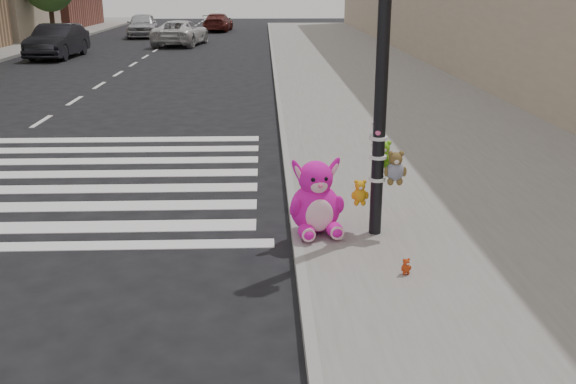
{
  "coord_description": "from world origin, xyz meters",
  "views": [
    {
      "loc": [
        1.14,
        -6.15,
        3.32
      ],
      "look_at": [
        1.43,
        1.73,
        0.75
      ],
      "focal_mm": 40.0,
      "sensor_mm": 36.0,
      "label": 1
    }
  ],
  "objects_px": {
    "pink_bunny": "(316,202)",
    "car_white_near": "(181,33)",
    "red_teddy": "(406,266)",
    "signal_pole": "(382,113)",
    "car_dark_far": "(57,41)"
  },
  "relations": [
    {
      "from": "signal_pole",
      "to": "red_teddy",
      "type": "height_order",
      "value": "signal_pole"
    },
    {
      "from": "pink_bunny",
      "to": "signal_pole",
      "type": "bearing_deg",
      "value": -11.39
    },
    {
      "from": "signal_pole",
      "to": "car_dark_far",
      "type": "xyz_separation_m",
      "value": [
        -11.08,
        22.87,
        -0.99
      ]
    },
    {
      "from": "pink_bunny",
      "to": "car_dark_far",
      "type": "bearing_deg",
      "value": 104.12
    },
    {
      "from": "red_teddy",
      "to": "car_dark_far",
      "type": "distance_m",
      "value": 26.65
    },
    {
      "from": "car_white_near",
      "to": "red_teddy",
      "type": "bearing_deg",
      "value": 109.92
    },
    {
      "from": "pink_bunny",
      "to": "red_teddy",
      "type": "height_order",
      "value": "pink_bunny"
    },
    {
      "from": "signal_pole",
      "to": "car_white_near",
      "type": "xyz_separation_m",
      "value": [
        -6.13,
        29.11,
        -1.07
      ]
    },
    {
      "from": "signal_pole",
      "to": "red_teddy",
      "type": "bearing_deg",
      "value": -85.15
    },
    {
      "from": "pink_bunny",
      "to": "car_white_near",
      "type": "xyz_separation_m",
      "value": [
        -5.31,
        29.09,
        0.12
      ]
    },
    {
      "from": "signal_pole",
      "to": "car_white_near",
      "type": "distance_m",
      "value": 29.77
    },
    {
      "from": "pink_bunny",
      "to": "car_white_near",
      "type": "bearing_deg",
      "value": 90.28
    },
    {
      "from": "red_teddy",
      "to": "car_white_near",
      "type": "relative_size",
      "value": 0.04
    },
    {
      "from": "signal_pole",
      "to": "pink_bunny",
      "type": "bearing_deg",
      "value": 178.66
    },
    {
      "from": "pink_bunny",
      "to": "car_white_near",
      "type": "relative_size",
      "value": 0.21
    }
  ]
}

